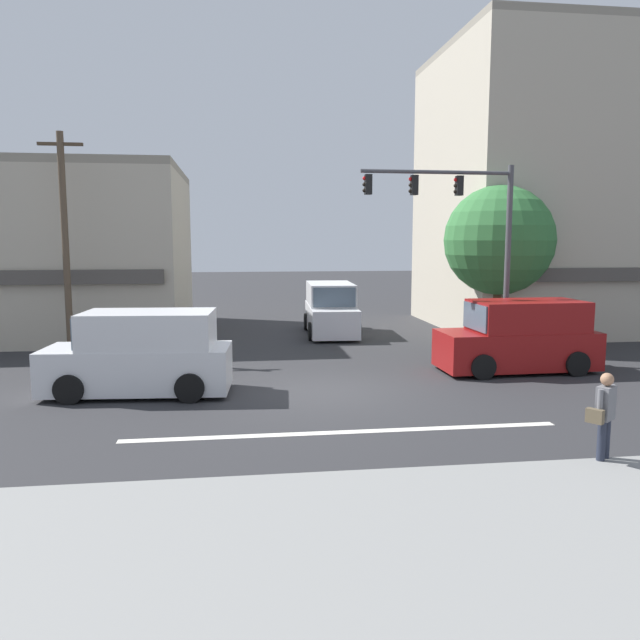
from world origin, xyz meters
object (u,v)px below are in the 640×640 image
(van_crossing_center, at_px, (331,310))
(van_approaching_near, at_px, (520,338))
(traffic_light_mast, at_px, (469,227))
(pedestrian_foreground_with_bag, at_px, (604,415))
(utility_pole_near_left, at_px, (65,242))
(van_parked_curbside, at_px, (141,355))
(street_tree, at_px, (499,241))

(van_crossing_center, distance_m, van_approaching_near, 9.09)
(traffic_light_mast, relative_size, pedestrian_foreground_with_bag, 3.71)
(utility_pole_near_left, bearing_deg, pedestrian_foreground_with_bag, -45.38)
(utility_pole_near_left, bearing_deg, van_parked_curbside, -60.32)
(street_tree, relative_size, traffic_light_mast, 0.95)
(van_approaching_near, bearing_deg, utility_pole_near_left, 163.55)
(utility_pole_near_left, xyz_separation_m, van_approaching_near, (13.83, -4.08, -2.81))
(street_tree, xyz_separation_m, pedestrian_foreground_with_bag, (-3.36, -12.25, -2.91))
(utility_pole_near_left, height_order, traffic_light_mast, utility_pole_near_left)
(utility_pole_near_left, relative_size, van_approaching_near, 1.58)
(van_parked_curbside, bearing_deg, traffic_light_mast, 16.73)
(street_tree, height_order, van_parked_curbside, street_tree)
(street_tree, relative_size, van_crossing_center, 1.25)
(traffic_light_mast, bearing_deg, utility_pole_near_left, 168.78)
(street_tree, bearing_deg, pedestrian_foreground_with_bag, -105.33)
(utility_pole_near_left, height_order, pedestrian_foreground_with_bag, utility_pole_near_left)
(street_tree, relative_size, pedestrian_foreground_with_bag, 3.51)
(utility_pole_near_left, relative_size, traffic_light_mast, 1.18)
(street_tree, xyz_separation_m, van_parked_curbside, (-11.94, -5.85, -2.85))
(utility_pole_near_left, xyz_separation_m, van_parked_curbside, (3.10, -5.44, -2.81))
(utility_pole_near_left, distance_m, van_parked_curbside, 6.86)
(utility_pole_near_left, xyz_separation_m, pedestrian_foreground_with_bag, (11.68, -11.83, -2.86))
(pedestrian_foreground_with_bag, bearing_deg, traffic_light_mast, 83.36)
(street_tree, height_order, utility_pole_near_left, utility_pole_near_left)
(street_tree, distance_m, utility_pole_near_left, 15.04)
(traffic_light_mast, xyz_separation_m, van_crossing_center, (-3.41, 6.36, -3.30))
(van_crossing_center, bearing_deg, pedestrian_foreground_with_bag, -81.56)
(street_tree, height_order, traffic_light_mast, traffic_light_mast)
(utility_pole_near_left, distance_m, pedestrian_foreground_with_bag, 16.87)
(van_crossing_center, bearing_deg, street_tree, -31.04)
(van_parked_curbside, distance_m, pedestrian_foreground_with_bag, 10.70)
(van_crossing_center, relative_size, van_approaching_near, 1.01)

